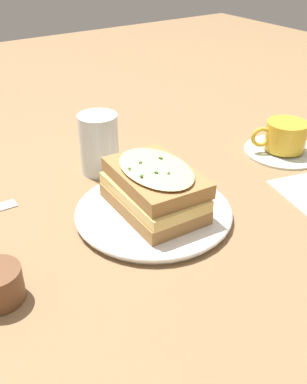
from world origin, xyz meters
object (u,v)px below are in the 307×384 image
Objects in this scene: dinner_plate at (154,212)px; sandwich at (154,188)px; teacup_with_saucer at (285,141)px; water_glass at (99,144)px.

sandwich is at bearing 121.01° from dinner_plate.
sandwich is 1.11× the size of teacup_with_saucer.
dinner_plate is 1.58× the size of teacup_with_saucer.
water_glass is (-0.17, 0.00, 0.00)m from sandwich.
teacup_with_saucer is at bearing 68.02° from water_glass.
water_glass is at bearing 3.63° from teacup_with_saucer.
dinner_plate is 1.43× the size of sandwich.
teacup_with_saucer is (-0.04, 0.32, 0.02)m from dinner_plate.
water_glass reaches higher than dinner_plate.
teacup_with_saucer reaches higher than dinner_plate.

